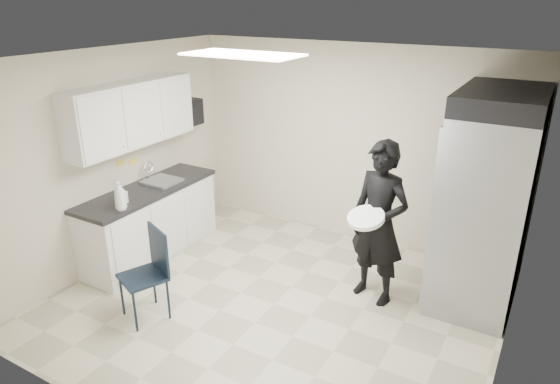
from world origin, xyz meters
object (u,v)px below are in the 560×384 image
Objects in this scene: lower_counter at (150,223)px; man_tuxedo at (379,224)px; commercial_fridge at (486,209)px; folding_chair at (143,277)px.

man_tuxedo is (2.83, 0.48, 0.47)m from lower_counter.
commercial_fridge is at bearing 46.00° from man_tuxedo.
commercial_fridge is (3.78, 1.07, 0.62)m from lower_counter.
man_tuxedo is at bearing 9.66° from lower_counter.
lower_counter is at bearing 153.77° from folding_chair.
man_tuxedo is (1.92, 1.54, 0.43)m from folding_chair.
commercial_fridge is at bearing 15.88° from lower_counter.
lower_counter is 2.91m from man_tuxedo.
lower_counter is 3.98m from commercial_fridge.
folding_chair is at bearing -127.36° from man_tuxedo.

